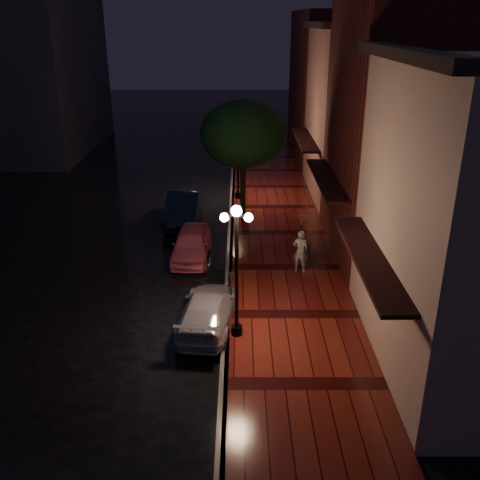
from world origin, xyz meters
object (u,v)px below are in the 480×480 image
(streetlamp_far, at_px, (238,155))
(woman_with_umbrella, at_px, (301,234))
(silver_car, at_px, (208,310))
(parking_meter, at_px, (231,287))
(streetlamp_near, at_px, (237,264))
(pink_car, at_px, (191,244))
(street_tree, at_px, (243,136))
(navy_car, at_px, (183,207))

(streetlamp_far, distance_m, woman_with_umbrella, 9.80)
(streetlamp_far, height_order, woman_with_umbrella, streetlamp_far)
(silver_car, height_order, parking_meter, parking_meter)
(streetlamp_near, relative_size, pink_car, 1.14)
(silver_car, bearing_deg, woman_with_umbrella, -125.73)
(street_tree, relative_size, navy_car, 1.29)
(navy_car, xyz_separation_m, parking_meter, (2.52, -9.11, 0.27))
(woman_with_umbrella, height_order, parking_meter, woman_with_umbrella)
(silver_car, xyz_separation_m, parking_meter, (0.75, 0.80, 0.42))
(streetlamp_near, height_order, streetlamp_far, same)
(streetlamp_far, xyz_separation_m, navy_car, (-2.72, -3.35, -1.86))
(pink_car, height_order, silver_car, pink_car)
(streetlamp_far, bearing_deg, silver_car, -94.10)
(streetlamp_far, bearing_deg, parking_meter, -90.92)
(streetlamp_near, xyz_separation_m, parking_meter, (-0.20, 1.54, -1.59))
(streetlamp_near, xyz_separation_m, streetlamp_far, (0.00, 14.00, 0.00))
(streetlamp_far, distance_m, pink_car, 8.27)
(pink_car, bearing_deg, streetlamp_near, -70.90)
(streetlamp_far, relative_size, street_tree, 0.74)
(street_tree, distance_m, silver_car, 10.95)
(streetlamp_near, height_order, woman_with_umbrella, streetlamp_near)
(streetlamp_near, bearing_deg, parking_meter, 97.41)
(street_tree, relative_size, silver_car, 1.42)
(street_tree, relative_size, parking_meter, 4.08)
(navy_car, distance_m, parking_meter, 9.45)
(streetlamp_near, bearing_deg, navy_car, 104.32)
(street_tree, xyz_separation_m, parking_meter, (-0.46, -9.45, -3.23))
(navy_car, distance_m, silver_car, 10.07)
(woman_with_umbrella, bearing_deg, navy_car, -29.48)
(street_tree, distance_m, pink_car, 6.39)
(streetlamp_far, relative_size, parking_meter, 3.03)
(streetlamp_near, height_order, pink_car, streetlamp_near)
(streetlamp_near, xyz_separation_m, navy_car, (-2.72, 10.65, -1.86))
(streetlamp_far, relative_size, woman_with_umbrella, 1.76)
(pink_car, xyz_separation_m, navy_car, (-0.76, 4.44, 0.10))
(streetlamp_near, bearing_deg, woman_with_umbrella, 61.48)
(street_tree, height_order, parking_meter, street_tree)
(navy_car, height_order, silver_car, navy_car)
(pink_car, bearing_deg, streetlamp_far, 77.51)
(navy_car, bearing_deg, woman_with_umbrella, -48.70)
(streetlamp_far, height_order, silver_car, streetlamp_far)
(pink_car, bearing_deg, street_tree, 66.75)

